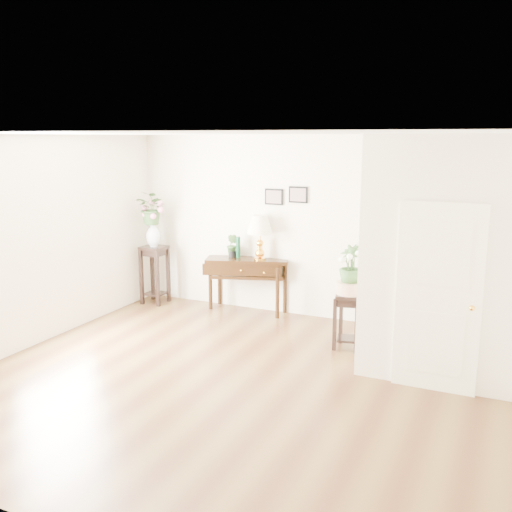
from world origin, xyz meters
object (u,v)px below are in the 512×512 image
Objects in this scene: console_table at (247,285)px; plant_stand_a at (155,275)px; table_lamp at (260,238)px; plant_stand_b at (349,321)px.

console_table is 1.33× the size of plant_stand_a.
console_table is 0.81m from table_lamp.
table_lamp is 2.13m from plant_stand_b.
plant_stand_b is (1.72, -0.95, -0.84)m from table_lamp.
console_table is 1.82× the size of table_lamp.
console_table is at bearing 153.84° from plant_stand_b.
plant_stand_a is 1.30× the size of plant_stand_b.
table_lamp reaches higher than plant_stand_a.
table_lamp reaches higher than console_table.
console_table is at bearing 8.28° from plant_stand_a.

